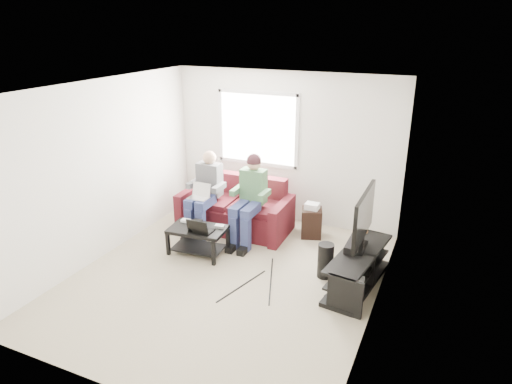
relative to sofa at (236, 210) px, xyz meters
The scene contains 26 objects.
floor 1.67m from the sofa, 69.05° to the right, with size 4.50×4.50×0.00m, color tan.
ceiling 2.81m from the sofa, 69.05° to the right, with size 4.50×4.50×0.00m, color white.
wall_back 1.35m from the sofa, 50.67° to the left, with size 4.50×4.50×0.00m, color silver.
wall_front 3.95m from the sofa, 81.18° to the right, with size 4.50×4.50×0.00m, color silver.
wall_left 2.30m from the sofa, 132.66° to the right, with size 4.50×4.50×0.00m, color silver.
wall_right 3.16m from the sofa, 30.66° to the right, with size 4.50×4.50×0.00m, color silver.
window 1.46m from the sofa, 82.90° to the left, with size 1.48×0.04×1.28m.
sofa is the anchor object (origin of this frame).
person_left 0.67m from the sofa, 140.24° to the right, with size 0.40×0.71×1.36m.
person_right 0.70m from the sofa, 38.03° to the right, with size 0.40×0.71×1.41m.
laptop_silver 0.78m from the sofa, 127.06° to the right, with size 0.32×0.22×0.24m, color silver, non-canonical shape.
coffee_table 1.06m from the sofa, 96.93° to the right, with size 0.89×0.60×0.42m.
laptop_black 1.16m from the sofa, 90.43° to the right, with size 0.34×0.24×0.24m, color black, non-canonical shape.
controller_a 1.03m from the sofa, 113.55° to the right, with size 0.14×0.09×0.04m, color silver.
controller_b 0.91m from the sofa, 104.60° to the right, with size 0.14×0.09×0.04m, color black.
controller_c 0.93m from the sofa, 79.29° to the right, with size 0.14×0.09×0.04m, color gray.
tv_stand 2.48m from the sofa, 22.80° to the right, with size 0.65×1.54×0.49m.
tv 2.52m from the sofa, 20.66° to the right, with size 0.12×1.10×0.81m.
soundbar 2.34m from the sofa, 21.67° to the right, with size 0.12×0.50×0.10m, color black.
drink_cup 2.27m from the sofa, ahead, with size 0.08×0.08×0.12m, color #B37E4D.
console_white 2.66m from the sofa, 30.76° to the right, with size 0.30×0.22×0.06m, color silver.
console_grey 2.38m from the sofa, 16.13° to the right, with size 0.34×0.26×0.08m, color gray.
console_black 2.50m from the sofa, 23.85° to the right, with size 0.38×0.30×0.07m, color black.
subwoofer 2.06m from the sofa, 26.99° to the right, with size 0.22×0.22×0.50m, color black.
keyboard_floor 2.49m from the sofa, 30.49° to the right, with size 0.15×0.46×0.03m, color black.
end_table 1.29m from the sofa, ahead, with size 0.32×0.32×0.58m.
Camera 1 is at (2.63, -4.86, 3.35)m, focal length 32.00 mm.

